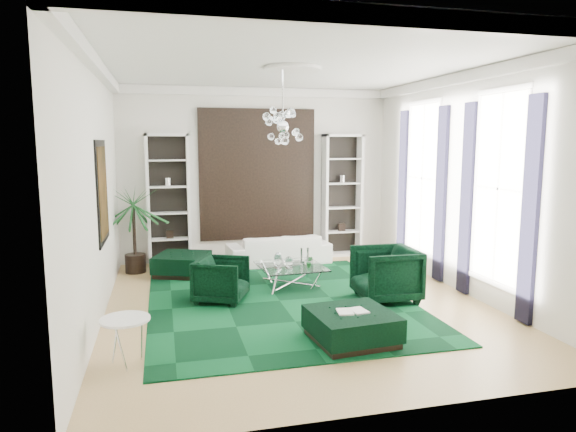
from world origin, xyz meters
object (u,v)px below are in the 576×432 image
object	(u,v)px
sofa	(279,249)
ottoman_front	(352,327)
armchair_left	(221,280)
coffee_table	(291,276)
armchair_right	(386,274)
ottoman_side	(182,265)
palm	(134,218)
side_table	(126,342)

from	to	relation	value
sofa	ottoman_front	size ratio (longest dim) A/B	2.12
armchair_left	coffee_table	size ratio (longest dim) A/B	0.71
armchair_right	ottoman_side	distance (m)	4.06
armchair_left	palm	size ratio (longest dim) A/B	0.36
armchair_right	sofa	bearing A→B (deg)	-156.87
ottoman_front	side_table	world-z (taller)	side_table
sofa	coffee_table	xyz separation A→B (m)	(-0.17, -1.78, -0.12)
ottoman_side	palm	xyz separation A→B (m)	(-0.91, 0.46, 0.91)
armchair_right	ottoman_front	bearing A→B (deg)	-35.45
coffee_table	palm	bearing A→B (deg)	148.00
sofa	palm	xyz separation A→B (m)	(-2.98, -0.03, 0.80)
sofa	armchair_left	size ratio (longest dim) A/B	2.71
coffee_table	side_table	world-z (taller)	side_table
side_table	ottoman_side	bearing A→B (deg)	78.74
side_table	armchair_left	bearing A→B (deg)	57.77
side_table	palm	bearing A→B (deg)	91.27
coffee_table	sofa	bearing A→B (deg)	84.43
sofa	ottoman_side	world-z (taller)	sofa
coffee_table	ottoman_side	size ratio (longest dim) A/B	1.18
sofa	palm	bearing A→B (deg)	-3.34
armchair_left	palm	world-z (taller)	palm
armchair_right	ottoman_side	xyz separation A→B (m)	(-3.23, 2.46, -0.23)
ottoman_front	palm	size ratio (longest dim) A/B	0.46
armchair_right	coffee_table	world-z (taller)	armchair_right
ottoman_side	side_table	size ratio (longest dim) A/B	1.65
coffee_table	side_table	bearing A→B (deg)	-134.30
palm	coffee_table	bearing A→B (deg)	-32.00
ottoman_front	armchair_right	bearing A→B (deg)	52.79
palm	ottoman_front	bearing A→B (deg)	-56.88
ottoman_front	side_table	bearing A→B (deg)	-179.50
coffee_table	palm	size ratio (longest dim) A/B	0.50
sofa	armchair_right	size ratio (longest dim) A/B	2.22
side_table	sofa	bearing A→B (deg)	57.71
sofa	coffee_table	distance (m)	1.80
armchair_left	armchair_right	world-z (taller)	armchair_right
armchair_right	ottoman_front	size ratio (longest dim) A/B	0.95
armchair_left	side_table	distance (m)	2.58
sofa	palm	world-z (taller)	palm
sofa	ottoman_side	xyz separation A→B (m)	(-2.07, -0.50, -0.11)
ottoman_side	ottoman_front	size ratio (longest dim) A/B	0.93
armchair_left	armchair_right	distance (m)	2.72
side_table	palm	size ratio (longest dim) A/B	0.26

